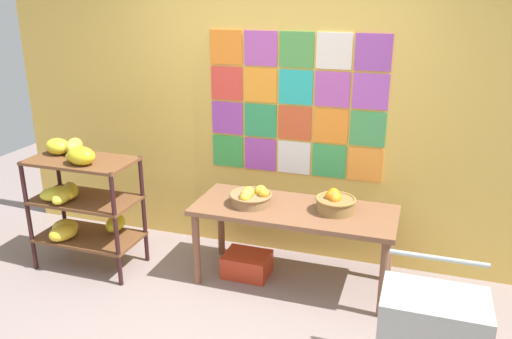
# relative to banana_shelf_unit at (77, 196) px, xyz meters

# --- Properties ---
(back_wall_with_art) EXTENTS (5.13, 0.07, 2.99)m
(back_wall_with_art) POSITION_rel_banana_shelf_unit_xyz_m (1.49, 0.84, 0.84)
(back_wall_with_art) COLOR #E2B74F
(back_wall_with_art) RESTS_ON ground
(banana_shelf_unit) EXTENTS (0.88, 0.55, 1.12)m
(banana_shelf_unit) POSITION_rel_banana_shelf_unit_xyz_m (0.00, 0.00, 0.00)
(banana_shelf_unit) COLOR black
(banana_shelf_unit) RESTS_ON ground
(display_table) EXTENTS (1.59, 0.65, 0.66)m
(display_table) POSITION_rel_banana_shelf_unit_xyz_m (1.80, 0.31, -0.07)
(display_table) COLOR brown
(display_table) RESTS_ON ground
(fruit_basket_right) EXTENTS (0.34, 0.34, 0.16)m
(fruit_basket_right) POSITION_rel_banana_shelf_unit_xyz_m (1.45, 0.27, 0.07)
(fruit_basket_right) COLOR olive
(fruit_basket_right) RESTS_ON display_table
(fruit_basket_back_right) EXTENTS (0.31, 0.31, 0.17)m
(fruit_basket_back_right) POSITION_rel_banana_shelf_unit_xyz_m (2.11, 0.34, 0.09)
(fruit_basket_back_right) COLOR olive
(fruit_basket_back_right) RESTS_ON display_table
(produce_crate_under_table) EXTENTS (0.38, 0.30, 0.19)m
(produce_crate_under_table) POSITION_rel_banana_shelf_unit_xyz_m (1.41, 0.29, -0.55)
(produce_crate_under_table) COLOR red
(produce_crate_under_table) RESTS_ON ground
(shopping_cart) EXTENTS (0.60, 0.45, 0.78)m
(shopping_cart) POSITION_rel_banana_shelf_unit_xyz_m (2.87, -0.62, -0.20)
(shopping_cart) COLOR black
(shopping_cart) RESTS_ON ground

